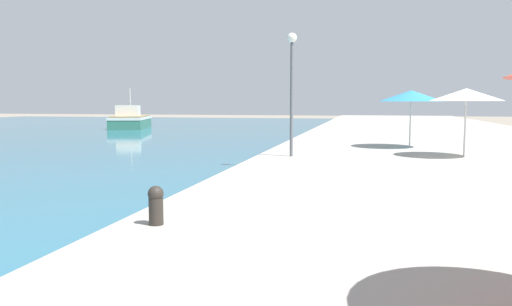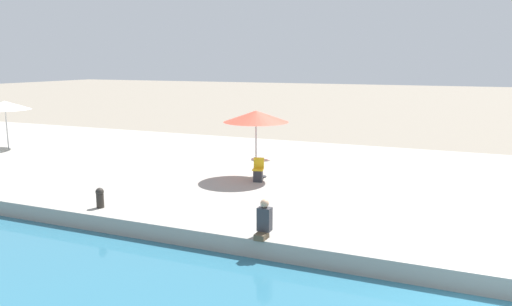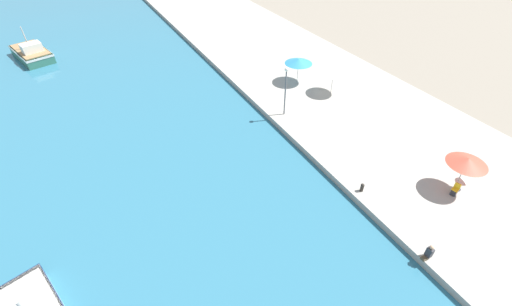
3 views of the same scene
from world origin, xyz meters
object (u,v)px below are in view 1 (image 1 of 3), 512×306
(fishing_boat_mid, at_px, (130,120))
(mooring_bollard, at_px, (156,204))
(cafe_umbrella_white, at_px, (466,95))
(lamppost, at_px, (292,73))
(cafe_umbrella_striped, at_px, (411,96))

(fishing_boat_mid, height_order, mooring_bollard, fishing_boat_mid)
(cafe_umbrella_white, bearing_deg, fishing_boat_mid, 136.24)
(mooring_bollard, relative_size, lamppost, 0.14)
(fishing_boat_mid, distance_m, cafe_umbrella_striped, 32.50)
(fishing_boat_mid, distance_m, mooring_bollard, 41.70)
(fishing_boat_mid, distance_m, cafe_umbrella_white, 36.14)
(cafe_umbrella_white, relative_size, lamppost, 0.57)
(fishing_boat_mid, relative_size, cafe_umbrella_striped, 2.58)
(fishing_boat_mid, distance_m, lamppost, 32.88)
(cafe_umbrella_white, bearing_deg, mooring_bollard, -119.69)
(cafe_umbrella_striped, height_order, lamppost, lamppost)
(cafe_umbrella_striped, height_order, mooring_bollard, cafe_umbrella_striped)
(fishing_boat_mid, relative_size, mooring_bollard, 11.19)
(fishing_boat_mid, xyz_separation_m, mooring_bollard, (19.19, -37.02, 0.09))
(cafe_umbrella_white, bearing_deg, lamppost, -169.60)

